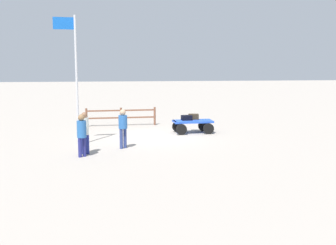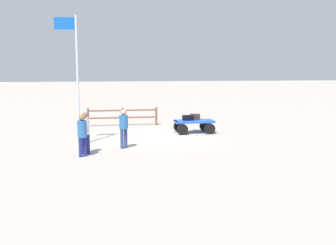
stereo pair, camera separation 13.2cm
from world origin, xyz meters
TOP-DOWN VIEW (x-y plane):
  - ground_plane at (0.00, 0.00)m, footprint 120.00×120.00m
  - luggage_cart at (-2.21, -0.81)m, footprint 2.06×1.21m
  - suitcase_tan at (-1.93, -0.92)m, footprint 0.56×0.44m
  - suitcase_navy at (-2.35, -1.20)m, footprint 0.56×0.43m
  - worker_lead at (1.42, 2.64)m, footprint 0.51×0.51m
  - worker_trailing at (2.95, 3.56)m, footprint 0.39×0.39m
  - worker_supervisor at (3.03, 4.05)m, footprint 0.50×0.50m
  - flagpole at (3.46, 1.71)m, footprint 0.96×0.16m
  - wooden_fence at (1.41, -3.71)m, footprint 4.02×0.30m

SIDE VIEW (x-z plane):
  - ground_plane at x=0.00m, z-range 0.00..0.00m
  - luggage_cart at x=-2.21m, z-range 0.14..0.79m
  - wooden_fence at x=1.41m, z-range 0.08..1.13m
  - suitcase_tan at x=-1.93m, z-range 0.66..0.91m
  - suitcase_navy at x=-2.35m, z-range 0.66..0.94m
  - worker_trailing at x=2.95m, z-range 0.13..1.81m
  - worker_supervisor at x=3.03m, z-range 0.15..1.81m
  - worker_lead at x=1.42m, z-range 0.16..1.83m
  - flagpole at x=3.46m, z-range 0.47..6.08m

